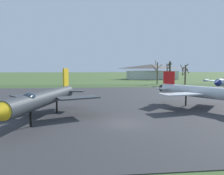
# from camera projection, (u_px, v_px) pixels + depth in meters

# --- Properties ---
(ground_plane) EXTENTS (600.00, 600.00, 0.00)m
(ground_plane) POSITION_uv_depth(u_px,v_px,m) (124.00, 124.00, 19.92)
(ground_plane) COLOR #425B2D
(asphalt_apron) EXTENTS (90.64, 47.95, 0.05)m
(asphalt_apron) POSITION_uv_depth(u_px,v_px,m) (111.00, 101.00, 34.18)
(asphalt_apron) COLOR #333335
(asphalt_apron) RESTS_ON ground
(grass_verge_strip) EXTENTS (150.64, 12.00, 0.06)m
(grass_verge_strip) POSITION_uv_depth(u_px,v_px,m) (102.00, 86.00, 63.88)
(grass_verge_strip) COLOR #354D27
(grass_verge_strip) RESTS_ON ground
(jet_fighter_front_left) EXTENTS (10.84, 16.08, 5.41)m
(jet_fighter_front_left) POSITION_uv_depth(u_px,v_px,m) (44.00, 98.00, 21.28)
(jet_fighter_front_left) COLOR #33383D
(jet_fighter_front_left) RESTS_ON ground
(jet_fighter_front_right) EXTENTS (11.84, 15.19, 4.96)m
(jet_fighter_front_right) POSITION_uv_depth(u_px,v_px,m) (211.00, 93.00, 26.44)
(jet_fighter_front_right) COLOR silver
(jet_fighter_front_right) RESTS_ON ground
(bare_tree_far_left) EXTENTS (3.77, 3.76, 8.36)m
(bare_tree_far_left) POSITION_uv_depth(u_px,v_px,m) (157.00, 72.00, 71.26)
(bare_tree_far_left) COLOR brown
(bare_tree_far_left) RESTS_ON ground
(bare_tree_left_of_center) EXTENTS (2.25, 2.09, 7.96)m
(bare_tree_left_of_center) POSITION_uv_depth(u_px,v_px,m) (169.00, 72.00, 68.56)
(bare_tree_left_of_center) COLOR #42382D
(bare_tree_left_of_center) RESTS_ON ground
(bare_tree_center) EXTENTS (2.83, 2.81, 7.11)m
(bare_tree_center) POSITION_uv_depth(u_px,v_px,m) (185.00, 73.00, 68.75)
(bare_tree_center) COLOR brown
(bare_tree_center) RESTS_ON ground
(visitor_building) EXTENTS (26.11, 12.27, 7.76)m
(visitor_building) POSITION_uv_depth(u_px,v_px,m) (152.00, 72.00, 107.69)
(visitor_building) COLOR beige
(visitor_building) RESTS_ON ground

